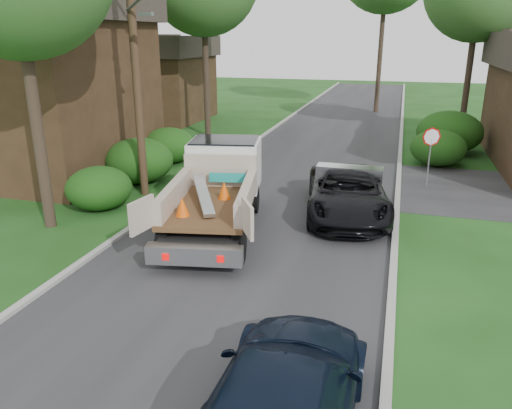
{
  "coord_description": "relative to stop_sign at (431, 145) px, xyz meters",
  "views": [
    {
      "loc": [
        3.9,
        -11.82,
        5.94
      ],
      "look_at": [
        0.05,
        1.56,
        1.2
      ],
      "focal_mm": 35.0,
      "sensor_mm": 36.0,
      "label": 1
    }
  ],
  "objects": [
    {
      "name": "hedge_right_b",
      "position": [
        1.3,
        7.0,
        -0.67
      ],
      "size": [
        3.38,
        3.38,
        2.21
      ],
      "primitive_type": "ellipsoid",
      "color": "#1C410F",
      "rests_on": "ground"
    },
    {
      "name": "curb_right",
      "position": [
        -1.1,
        1.0,
        -1.72
      ],
      "size": [
        0.2,
        90.0,
        0.12
      ],
      "primitive_type": "cube",
      "color": "#9E9E99",
      "rests_on": "ground"
    },
    {
      "name": "hedge_left_b",
      "position": [
        -11.7,
        -2.5,
        -0.84
      ],
      "size": [
        2.86,
        2.86,
        1.87
      ],
      "primitive_type": "ellipsoid",
      "color": "#1C410F",
      "rests_on": "ground"
    },
    {
      "name": "stop_sign",
      "position": [
        0.0,
        0.0,
        0.0
      ],
      "size": [
        0.71,
        0.32,
        2.48
      ],
      "color": "slate",
      "rests_on": "ground"
    },
    {
      "name": "house_left_far",
      "position": [
        -18.7,
        13.0,
        1.27
      ],
      "size": [
        7.56,
        7.56,
        6.0
      ],
      "color": "#332315",
      "rests_on": "ground"
    },
    {
      "name": "house_left_near",
      "position": [
        -17.2,
        -2.0,
        2.5
      ],
      "size": [
        9.72,
        8.64,
        8.4
      ],
      "color": "#332315",
      "rests_on": "ground"
    },
    {
      "name": "road",
      "position": [
        -5.2,
        1.0,
        -1.77
      ],
      "size": [
        8.0,
        90.0,
        0.02
      ],
      "primitive_type": "cube",
      "color": "#28282B",
      "rests_on": "ground"
    },
    {
      "name": "hedge_left_c",
      "position": [
        -12.0,
        1.0,
        -0.93
      ],
      "size": [
        2.6,
        2.6,
        1.7
      ],
      "primitive_type": "ellipsoid",
      "color": "#1C410F",
      "rests_on": "ground"
    },
    {
      "name": "utility_pole",
      "position": [
        -10.68,
        -4.02,
        3.4
      ],
      "size": [
        2.42,
        1.25,
        10.0
      ],
      "color": "#382619",
      "rests_on": "ground"
    },
    {
      "name": "hedge_right_a",
      "position": [
        0.6,
        4.0,
        -0.93
      ],
      "size": [
        2.6,
        2.6,
        1.7
      ],
      "primitive_type": "ellipsoid",
      "color": "#1C410F",
      "rests_on": "ground"
    },
    {
      "name": "navy_suv",
      "position": [
        -2.6,
        -15.0,
        -0.98
      ],
      "size": [
        2.25,
        5.5,
        1.59
      ],
      "primitive_type": "imported",
      "rotation": [
        0.0,
        0.0,
        3.14
      ],
      "color": "black",
      "rests_on": "ground"
    },
    {
      "name": "black_pickup",
      "position": [
        -2.8,
        -4.22,
        -0.98
      ],
      "size": [
        3.51,
        6.11,
        1.6
      ],
      "primitive_type": "imported",
      "rotation": [
        0.0,
        0.0,
        0.15
      ],
      "color": "black",
      "rests_on": "ground"
    },
    {
      "name": "hedge_left_a",
      "position": [
        -11.4,
        -6.0,
        -1.01
      ],
      "size": [
        2.34,
        2.34,
        1.53
      ],
      "primitive_type": "ellipsoid",
      "color": "#1C410F",
      "rests_on": "ground"
    },
    {
      "name": "ground",
      "position": [
        -5.2,
        -9.0,
        -1.78
      ],
      "size": [
        120.0,
        120.0,
        0.0
      ],
      "primitive_type": "plane",
      "color": "#183F12",
      "rests_on": "ground"
    },
    {
      "name": "curb_left",
      "position": [
        -9.3,
        1.0,
        -1.72
      ],
      "size": [
        0.2,
        90.0,
        0.12
      ],
      "primitive_type": "cube",
      "color": "#9E9E99",
      "rests_on": "ground"
    },
    {
      "name": "flatbed_truck",
      "position": [
        -6.82,
        -5.95,
        -0.4
      ],
      "size": [
        3.95,
        7.06,
        2.53
      ],
      "rotation": [
        0.0,
        0.0,
        0.19
      ],
      "color": "black",
      "rests_on": "ground"
    }
  ]
}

